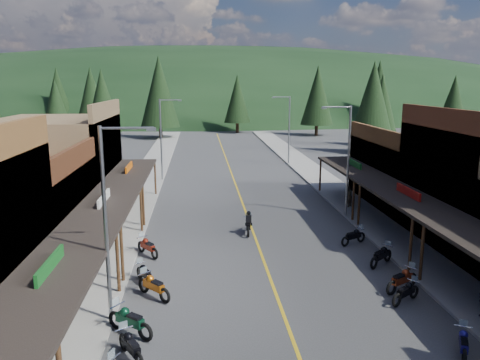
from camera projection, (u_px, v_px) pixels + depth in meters
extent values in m
plane|color=#38383A|center=(264.00, 261.00, 25.51)|extent=(220.00, 220.00, 0.00)
cube|color=gold|center=(235.00, 184.00, 45.01)|extent=(0.15, 90.00, 0.01)
cube|color=gray|center=(144.00, 185.00, 44.24)|extent=(3.40, 94.00, 0.15)
cube|color=gray|center=(324.00, 181.00, 45.74)|extent=(3.40, 94.00, 0.15)
cube|color=brown|center=(5.00, 245.00, 16.09)|extent=(0.30, 10.20, 8.20)
cube|color=black|center=(51.00, 273.00, 16.44)|extent=(3.20, 10.20, 0.18)
cylinder|color=#472D19|center=(118.00, 263.00, 21.27)|extent=(0.16, 0.16, 3.00)
cube|color=#14591E|center=(50.00, 268.00, 16.40)|extent=(0.12, 3.00, 0.70)
cube|color=#3F2111|center=(5.00, 215.00, 25.45)|extent=(8.00, 9.00, 5.00)
cube|color=#3F2111|center=(77.00, 203.00, 25.66)|extent=(0.30, 9.00, 6.20)
cube|color=black|center=(104.00, 204.00, 25.80)|extent=(3.20, 9.00, 0.18)
cylinder|color=#472D19|center=(122.00, 254.00, 22.44)|extent=(0.16, 0.16, 3.00)
cylinder|color=#472D19|center=(141.00, 210.00, 30.04)|extent=(0.16, 0.16, 3.00)
cube|color=silver|center=(104.00, 200.00, 25.76)|extent=(0.12, 3.00, 0.70)
cube|color=brown|center=(56.00, 166.00, 34.60)|extent=(8.00, 10.20, 7.00)
cube|color=brown|center=(109.00, 157.00, 34.81)|extent=(0.30, 10.20, 8.20)
cube|color=black|center=(129.00, 171.00, 35.16)|extent=(3.20, 10.20, 0.18)
cylinder|color=#472D19|center=(143.00, 206.00, 31.21)|extent=(0.16, 0.16, 3.00)
cylinder|color=#472D19|center=(155.00, 178.00, 39.99)|extent=(0.16, 0.16, 3.00)
cube|color=#CC590C|center=(129.00, 169.00, 35.12)|extent=(0.12, 3.00, 0.70)
cylinder|color=#472D19|center=(422.00, 253.00, 22.51)|extent=(0.16, 0.16, 3.00)
cube|color=#562B19|center=(433.00, 178.00, 27.20)|extent=(0.30, 9.00, 8.20)
cube|color=black|center=(408.00, 197.00, 27.30)|extent=(3.20, 9.00, 0.18)
cylinder|color=#472D19|center=(411.00, 245.00, 23.68)|extent=(0.16, 0.16, 3.00)
cylinder|color=#472D19|center=(359.00, 205.00, 31.28)|extent=(0.16, 0.16, 3.00)
cube|color=#B2140F|center=(408.00, 194.00, 27.26)|extent=(0.12, 3.00, 0.70)
cube|color=#4C2D16|center=(419.00, 173.00, 37.22)|extent=(8.00, 10.20, 5.00)
cube|color=#4C2D16|center=(372.00, 166.00, 36.76)|extent=(0.30, 10.20, 6.20)
cube|color=black|center=(354.00, 168.00, 36.66)|extent=(3.20, 10.20, 0.18)
cylinder|color=#472D19|center=(353.00, 201.00, 32.45)|extent=(0.16, 0.16, 3.00)
cylinder|color=#472D19|center=(320.00, 176.00, 41.23)|extent=(0.16, 0.16, 3.00)
cube|color=#14591E|center=(354.00, 165.00, 36.62)|extent=(0.12, 3.00, 0.70)
cylinder|color=gray|center=(106.00, 228.00, 18.23)|extent=(0.16, 0.16, 8.00)
cylinder|color=gray|center=(127.00, 128.00, 17.51)|extent=(2.00, 0.10, 0.10)
cube|color=gray|center=(151.00, 129.00, 17.60)|extent=(0.35, 0.18, 0.12)
cylinder|color=gray|center=(161.00, 141.00, 45.52)|extent=(0.16, 0.16, 8.00)
cylinder|color=gray|center=(170.00, 100.00, 44.81)|extent=(2.00, 0.10, 0.10)
cube|color=gray|center=(180.00, 100.00, 44.90)|extent=(0.35, 0.18, 0.12)
cylinder|color=gray|center=(348.00, 163.00, 33.10)|extent=(0.16, 0.16, 8.00)
cylinder|color=gray|center=(337.00, 107.00, 32.21)|extent=(2.00, 0.10, 0.10)
cube|color=gray|center=(324.00, 108.00, 32.14)|extent=(0.35, 0.18, 0.12)
cylinder|color=gray|center=(289.00, 131.00, 54.55)|extent=(0.16, 0.16, 8.00)
cylinder|color=gray|center=(281.00, 97.00, 53.66)|extent=(2.00, 0.10, 0.10)
cube|color=gray|center=(273.00, 97.00, 53.59)|extent=(0.35, 0.18, 0.12)
ellipsoid|color=black|center=(209.00, 111.00, 157.12)|extent=(310.00, 140.00, 60.00)
cylinder|color=black|center=(93.00, 127.00, 91.48)|extent=(0.60, 0.60, 2.00)
cone|color=black|center=(91.00, 94.00, 90.19)|extent=(5.88, 5.88, 10.50)
cylinder|color=black|center=(161.00, 133.00, 80.99)|extent=(0.60, 0.60, 2.00)
cone|color=black|center=(159.00, 92.00, 79.55)|extent=(6.72, 6.72, 12.00)
cylinder|color=black|center=(237.00, 127.00, 89.99)|extent=(0.60, 0.60, 2.00)
cone|color=black|center=(237.00, 99.00, 88.86)|extent=(5.04, 5.04, 9.00)
cylinder|color=black|center=(316.00, 130.00, 85.35)|extent=(0.60, 0.60, 2.00)
cone|color=black|center=(317.00, 95.00, 84.06)|extent=(5.88, 5.88, 10.50)
cylinder|color=black|center=(377.00, 124.00, 98.42)|extent=(0.60, 0.60, 2.00)
cone|color=black|center=(379.00, 90.00, 96.98)|extent=(6.72, 6.72, 12.00)
cylinder|color=black|center=(451.00, 127.00, 91.66)|extent=(0.60, 0.60, 2.00)
cone|color=black|center=(454.00, 98.00, 90.52)|extent=(5.04, 5.04, 9.00)
cylinder|color=black|center=(60.00, 124.00, 96.64)|extent=(0.60, 0.60, 2.00)
cone|color=black|center=(58.00, 94.00, 95.35)|extent=(5.88, 5.88, 10.50)
cylinder|color=black|center=(60.00, 148.00, 62.41)|extent=(0.60, 0.60, 2.00)
cone|color=black|center=(57.00, 110.00, 61.38)|extent=(4.48, 4.48, 8.00)
cylinder|color=black|center=(379.00, 139.00, 71.24)|extent=(0.60, 0.60, 2.00)
cone|color=black|center=(381.00, 104.00, 70.13)|extent=(4.93, 4.93, 8.80)
cylinder|color=black|center=(105.00, 138.00, 72.50)|extent=(0.60, 0.60, 2.00)
cone|color=black|center=(102.00, 101.00, 71.31)|extent=(5.38, 5.38, 9.60)
cylinder|color=black|center=(370.00, 146.00, 64.07)|extent=(0.60, 0.60, 2.00)
cone|color=black|center=(373.00, 100.00, 62.80)|extent=(5.82, 5.82, 10.40)
imported|color=#4D4030|center=(348.00, 196.00, 35.93)|extent=(0.91, 0.91, 1.68)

